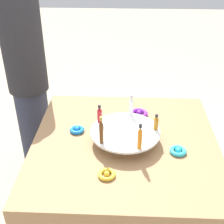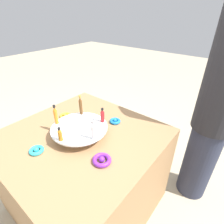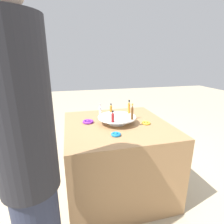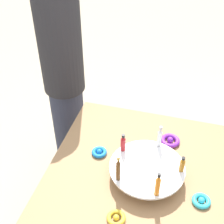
{
  "view_description": "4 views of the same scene",
  "coord_description": "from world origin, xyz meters",
  "views": [
    {
      "loc": [
        1.3,
        -0.01,
        1.68
      ],
      "look_at": [
        -0.07,
        -0.07,
        0.85
      ],
      "focal_mm": 50.0,
      "sensor_mm": 36.0,
      "label": 1
    },
    {
      "loc": [
        -0.73,
        0.56,
        1.42
      ],
      "look_at": [
        -0.14,
        -0.15,
        0.87
      ],
      "focal_mm": 28.0,
      "sensor_mm": 36.0,
      "label": 2
    },
    {
      "loc": [
        -0.42,
        -1.48,
        1.29
      ],
      "look_at": [
        -0.06,
        -0.07,
        0.85
      ],
      "focal_mm": 28.0,
      "sensor_mm": 36.0,
      "label": 3
    },
    {
      "loc": [
        0.97,
        0.1,
        1.89
      ],
      "look_at": [
        -0.21,
        -0.23,
        0.89
      ],
      "focal_mm": 50.0,
      "sensor_mm": 36.0,
      "label": 4
    }
  ],
  "objects": [
    {
      "name": "bottle_clear",
      "position": [
        -0.15,
        0.03,
        0.84
      ],
      "size": [
        0.02,
        0.02,
        0.12
      ],
      "color": "silver",
      "rests_on": "display_stand"
    },
    {
      "name": "bottle_orange",
      "position": [
        0.14,
        0.07,
        0.84
      ],
      "size": [
        0.02,
        0.02,
        0.13
      ],
      "color": "orange",
      "rests_on": "display_stand"
    },
    {
      "name": "bottle_amber",
      "position": [
        -0.02,
        0.15,
        0.82
      ],
      "size": [
        0.02,
        0.02,
        0.09
      ],
      "color": "#AD6B19",
      "rests_on": "display_stand"
    },
    {
      "name": "bottle_red",
      "position": [
        -0.07,
        -0.14,
        0.82
      ],
      "size": [
        0.02,
        0.02,
        0.1
      ],
      "color": "#B21E23",
      "rests_on": "display_stand"
    },
    {
      "name": "bottle_brown",
      "position": [
        0.11,
        -0.11,
        0.84
      ],
      "size": [
        0.02,
        0.02,
        0.15
      ],
      "color": "brown",
      "rests_on": "display_stand"
    },
    {
      "name": "person_figure",
      "position": [
        -0.63,
        -0.68,
        0.82
      ],
      "size": [
        0.28,
        0.28,
        1.62
      ],
      "rotation": [
        0.0,
        0.0,
        0.82
      ],
      "color": "#282D42",
      "rests_on": "ground_plane"
    },
    {
      "name": "ribbon_bow_teal",
      "position": [
        0.08,
        0.26,
        0.72
      ],
      "size": [
        0.08,
        0.08,
        0.03
      ],
      "color": "#2DB7CC",
      "rests_on": "party_table"
    },
    {
      "name": "display_stand",
      "position": [
        0.0,
        0.0,
        0.76
      ],
      "size": [
        0.35,
        0.35,
        0.07
      ],
      "color": "white",
      "rests_on": "party_table"
    },
    {
      "name": "ground_plane",
      "position": [
        0.0,
        0.0,
        0.0
      ],
      "size": [
        12.0,
        12.0,
        0.0
      ],
      "primitive_type": "plane",
      "color": "tan"
    },
    {
      "name": "ribbon_bow_gold",
      "position": [
        0.26,
        -0.08,
        0.72
      ],
      "size": [
        0.08,
        0.08,
        0.03
      ],
      "color": "gold",
      "rests_on": "party_table"
    },
    {
      "name": "ribbon_bow_blue",
      "position": [
        -0.08,
        -0.26,
        0.72
      ],
      "size": [
        0.08,
        0.08,
        0.03
      ],
      "color": "blue",
      "rests_on": "party_table"
    },
    {
      "name": "party_table",
      "position": [
        0.0,
        0.0,
        0.35
      ],
      "size": [
        0.96,
        0.96,
        0.71
      ],
      "color": "#9E754C",
      "rests_on": "ground_plane"
    },
    {
      "name": "ribbon_bow_purple",
      "position": [
        -0.26,
        0.08,
        0.72
      ],
      "size": [
        0.1,
        0.1,
        0.03
      ],
      "color": "purple",
      "rests_on": "party_table"
    }
  ]
}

